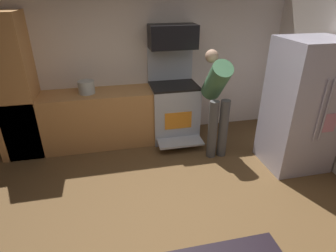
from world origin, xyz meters
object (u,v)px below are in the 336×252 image
object	(u,v)px
microwave	(173,37)
person_cook	(217,96)
oven_range	(174,109)
refrigerator	(302,106)
stock_pot	(86,87)

from	to	relation	value
microwave	person_cook	world-z (taller)	microwave
oven_range	refrigerator	bearing A→B (deg)	-38.04
microwave	refrigerator	xyz separation A→B (m)	(1.52, -1.28, -0.78)
refrigerator	stock_pot	size ratio (longest dim) A/B	7.33
microwave	refrigerator	world-z (taller)	microwave
oven_range	person_cook	bearing A→B (deg)	-50.86
refrigerator	person_cook	size ratio (longest dim) A/B	1.17
oven_range	stock_pot	bearing A→B (deg)	179.47
oven_range	person_cook	xyz separation A→B (m)	(0.50, -0.62, 0.42)
refrigerator	microwave	bearing A→B (deg)	139.86
microwave	person_cook	size ratio (longest dim) A/B	0.48
refrigerator	person_cook	world-z (taller)	refrigerator
oven_range	microwave	bearing A→B (deg)	90.00
refrigerator	stock_pot	xyz separation A→B (m)	(-2.90, 1.20, 0.09)
oven_range	stock_pot	size ratio (longest dim) A/B	6.11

